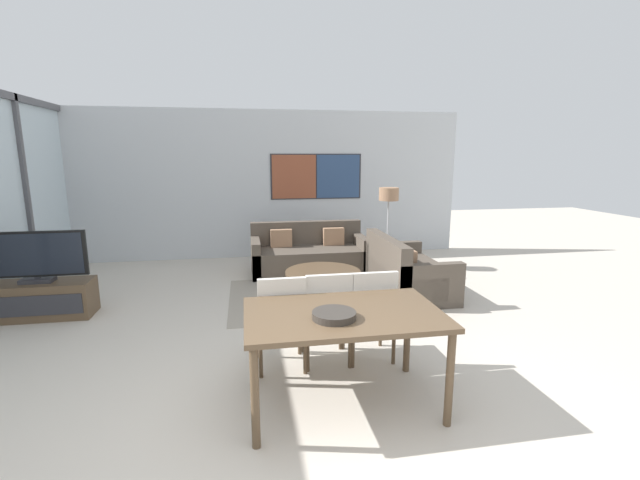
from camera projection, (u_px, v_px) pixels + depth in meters
ground_plane at (306, 477)px, 2.66m from camera, size 24.00×24.00×0.00m
wall_back at (263, 185)px, 8.21m from camera, size 7.89×0.09×2.80m
area_rug at (323, 296)px, 6.06m from camera, size 2.61×1.94×0.01m
tv_console at (40, 300)px, 5.23m from camera, size 1.21×0.47×0.45m
television at (35, 257)px, 5.13m from camera, size 1.18×0.20×0.63m
sofa_main at (309, 255)px, 7.32m from camera, size 1.94×0.88×0.82m
sofa_side at (405, 274)px, 6.17m from camera, size 0.88×1.54×0.82m
coffee_table at (323, 277)px, 6.01m from camera, size 1.06×1.06×0.37m
dining_table at (343, 322)px, 3.31m from camera, size 1.52×0.94×0.78m
dining_chair_left at (281, 318)px, 3.89m from camera, size 0.46×0.46×0.92m
dining_chair_centre at (327, 314)px, 4.00m from camera, size 0.46×0.46×0.92m
dining_chair_right at (371, 311)px, 4.08m from camera, size 0.46×0.46×0.92m
fruit_bowl at (334, 315)px, 3.15m from camera, size 0.33×0.33×0.05m
floor_lamp at (389, 201)px, 7.34m from camera, size 0.34×0.34×1.41m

